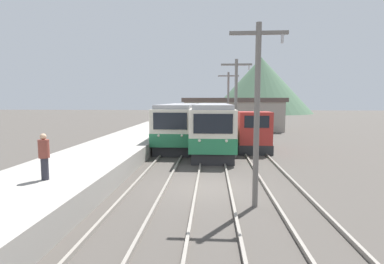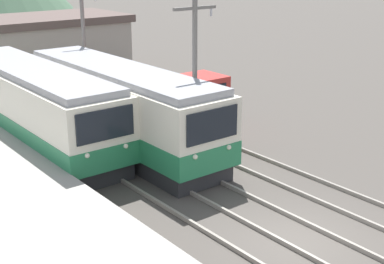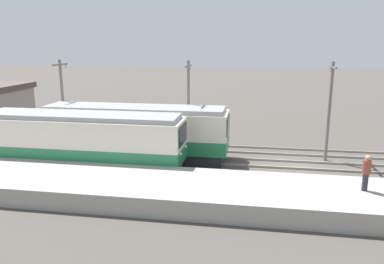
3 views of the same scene
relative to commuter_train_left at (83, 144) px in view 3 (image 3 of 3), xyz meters
name	(u,v)px [view 3 (image 3 of 3)]	position (x,y,z in m)	size (l,w,h in m)	color
ground_plane	(293,167)	(2.60, -12.83, -1.63)	(200.00, 200.00, 0.00)	#47423D
platform_left	(307,199)	(-3.65, -12.83, -1.15)	(4.50, 54.00, 0.96)	gray
track_left	(298,180)	(0.00, -12.83, -1.56)	(1.54, 60.00, 0.14)	gray
track_center	(293,165)	(2.80, -12.83, -1.56)	(1.54, 60.00, 0.14)	gray
track_right	(289,151)	(5.80, -12.83, -1.56)	(1.54, 60.00, 0.14)	gray
commuter_train_left	(83,144)	(0.00, 0.00, 0.00)	(2.84, 12.57, 3.50)	#28282B
commuter_train_center	(135,134)	(2.80, -2.42, 0.02)	(2.84, 12.56, 3.54)	#28282B
shunting_locomotive	(148,130)	(5.80, -2.44, -0.43)	(2.40, 5.88, 3.00)	#28282B
catenary_mast_near	(329,108)	(4.31, -15.03, 1.92)	(2.00, 0.20, 6.48)	slate
catenary_mast_mid	(188,104)	(4.31, -5.80, 1.92)	(2.00, 0.20, 6.48)	slate
catenary_mast_far	(63,101)	(4.31, 3.43, 1.92)	(2.00, 0.20, 6.48)	slate
person_on_platform	(366,172)	(-3.31, -15.40, 0.25)	(0.38, 0.38, 1.69)	#282833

